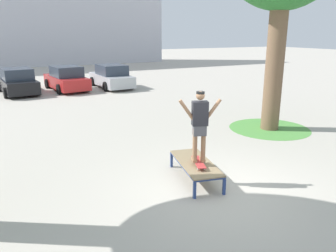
# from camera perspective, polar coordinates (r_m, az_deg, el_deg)

# --- Properties ---
(ground_plane) EXTENTS (120.00, 120.00, 0.00)m
(ground_plane) POSITION_cam_1_polar(r_m,az_deg,el_deg) (7.89, 8.41, -10.84)
(ground_plane) COLOR #B2AA9E
(skate_box) EXTENTS (1.12, 2.01, 0.46)m
(skate_box) POSITION_cam_1_polar(r_m,az_deg,el_deg) (8.19, 4.76, -6.51)
(skate_box) COLOR navy
(skate_box) RESTS_ON ground
(skateboard) EXTENTS (0.46, 0.82, 0.09)m
(skateboard) POSITION_cam_1_polar(r_m,az_deg,el_deg) (7.97, 5.28, -6.23)
(skateboard) COLOR #B23333
(skateboard) RESTS_ON skate_box
(skater) EXTENTS (0.97, 0.42, 1.69)m
(skater) POSITION_cam_1_polar(r_m,az_deg,el_deg) (7.65, 5.47, 0.69)
(skater) COLOR #8E6647
(skater) RESTS_ON skateboard
(grass_patch_near_right) EXTENTS (2.99, 2.99, 0.01)m
(grass_patch_near_right) POSITION_cam_1_polar(r_m,az_deg,el_deg) (13.15, 16.99, -0.40)
(grass_patch_near_right) COLOR #519342
(grass_patch_near_right) RESTS_ON ground
(car_black) EXTENTS (2.26, 4.36, 1.50)m
(car_black) POSITION_cam_1_polar(r_m,az_deg,el_deg) (21.67, -24.45, 6.92)
(car_black) COLOR black
(car_black) RESTS_ON ground
(car_red) EXTENTS (2.31, 4.38, 1.50)m
(car_red) POSITION_cam_1_polar(r_m,az_deg,el_deg) (21.94, -17.07, 7.73)
(car_red) COLOR red
(car_red) RESTS_ON ground
(car_silver) EXTENTS (2.09, 4.29, 1.50)m
(car_silver) POSITION_cam_1_polar(r_m,az_deg,el_deg) (22.26, -9.71, 8.30)
(car_silver) COLOR #B7BABF
(car_silver) RESTS_ON ground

